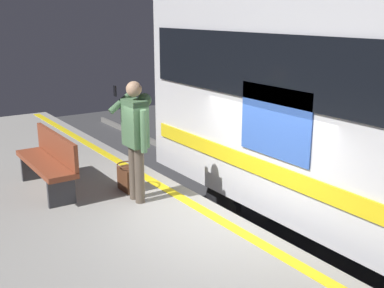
% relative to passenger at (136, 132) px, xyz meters
% --- Properties ---
extents(ground_plane, '(24.85, 24.85, 0.00)m').
position_rel_passenger_xyz_m(ground_plane, '(-1.14, -0.88, -2.12)').
color(ground_plane, '#3D3D3F').
extents(safety_line, '(16.24, 0.16, 0.01)m').
position_rel_passenger_xyz_m(safety_line, '(-1.14, -0.58, -1.03)').
color(safety_line, yellow).
rests_on(safety_line, platform).
extents(track_rail_near, '(21.54, 0.08, 0.16)m').
position_rel_passenger_xyz_m(track_rail_near, '(-1.14, -2.16, -2.04)').
color(track_rail_near, slate).
rests_on(track_rail_near, ground).
extents(track_rail_far, '(21.54, 0.08, 0.16)m').
position_rel_passenger_xyz_m(track_rail_far, '(-1.14, -3.59, -2.04)').
color(track_rail_far, slate).
rests_on(track_rail_far, ground).
extents(passenger, '(0.57, 0.55, 1.76)m').
position_rel_passenger_xyz_m(passenger, '(0.00, 0.00, 0.00)').
color(passenger, brown).
rests_on(passenger, platform).
extents(handbag, '(0.36, 0.33, 0.43)m').
position_rel_passenger_xyz_m(handbag, '(0.45, -0.07, -0.84)').
color(handbag, '#59331E').
rests_on(handbag, platform).
extents(bench, '(1.68, 0.44, 0.90)m').
position_rel_passenger_xyz_m(bench, '(1.10, 0.93, -0.54)').
color(bench, brown).
rests_on(bench, platform).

